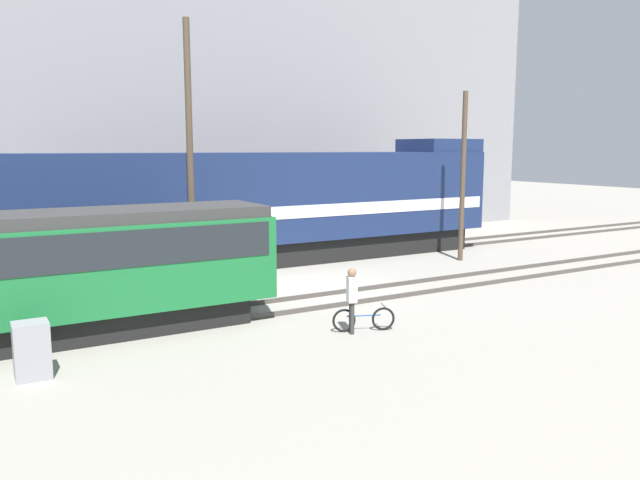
% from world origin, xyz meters
% --- Properties ---
extents(ground_plane, '(120.00, 120.00, 0.00)m').
position_xyz_m(ground_plane, '(0.00, 0.00, 0.00)').
color(ground_plane, gray).
extents(track_near, '(60.00, 1.51, 0.14)m').
position_xyz_m(track_near, '(0.00, -1.71, 0.07)').
color(track_near, '#47423D').
rests_on(track_near, ground).
extents(track_far, '(60.00, 1.51, 0.14)m').
position_xyz_m(track_far, '(0.00, 5.15, 0.07)').
color(track_far, '#47423D').
rests_on(track_far, ground).
extents(building_backdrop, '(42.81, 6.00, 14.13)m').
position_xyz_m(building_backdrop, '(0.00, 14.47, 7.07)').
color(building_backdrop, gray).
rests_on(building_backdrop, ground).
extents(freight_locomotive, '(20.72, 3.04, 5.17)m').
position_xyz_m(freight_locomotive, '(0.98, 5.15, 2.40)').
color(freight_locomotive, black).
rests_on(freight_locomotive, ground).
extents(streetcar, '(11.37, 2.54, 3.21)m').
position_xyz_m(streetcar, '(-8.58, -1.71, 1.83)').
color(streetcar, black).
rests_on(streetcar, ground).
extents(bicycle, '(1.58, 0.72, 0.68)m').
position_xyz_m(bicycle, '(-1.32, -4.89, 0.31)').
color(bicycle, black).
rests_on(bicycle, ground).
extents(person, '(0.33, 0.41, 1.72)m').
position_xyz_m(person, '(-1.70, -4.89, 1.05)').
color(person, '#333333').
rests_on(person, ground).
extents(utility_pole_left, '(0.21, 0.21, 8.81)m').
position_xyz_m(utility_pole_left, '(-3.69, 1.72, 4.41)').
color(utility_pole_left, '#4C3D2D').
rests_on(utility_pole_left, ground).
extents(utility_pole_center, '(0.21, 0.21, 7.08)m').
position_xyz_m(utility_pole_center, '(8.10, 1.72, 3.54)').
color(utility_pole_center, '#4C3D2D').
rests_on(utility_pole_center, ground).
extents(signal_box, '(0.70, 0.60, 1.20)m').
position_xyz_m(signal_box, '(-9.17, -4.25, 0.60)').
color(signal_box, gray).
rests_on(signal_box, ground).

